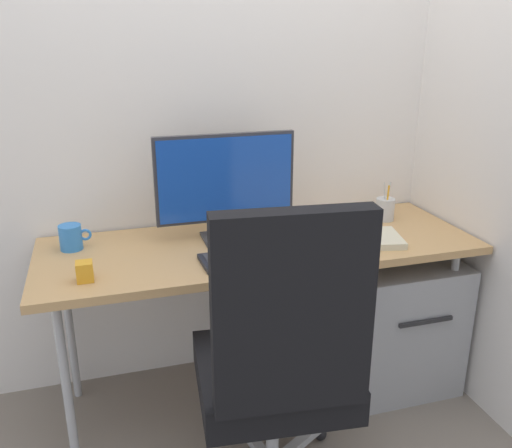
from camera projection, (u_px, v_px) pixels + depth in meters
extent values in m
plane|color=slate|center=(260.00, 392.00, 2.37)|extent=(8.00, 8.00, 0.00)
cube|color=white|center=(237.00, 55.00, 2.20)|extent=(3.11, 0.04, 2.80)
cube|color=white|center=(510.00, 57.00, 1.96)|extent=(0.04, 2.01, 2.80)
cube|color=tan|center=(260.00, 246.00, 2.14)|extent=(1.70, 0.60, 0.03)
cylinder|color=#B2B5BA|center=(66.00, 386.00, 1.86)|extent=(0.03, 0.03, 0.67)
cylinder|color=#B2B5BA|center=(448.00, 323.00, 2.27)|extent=(0.03, 0.03, 0.67)
cylinder|color=#B2B5BA|center=(70.00, 326.00, 2.24)|extent=(0.03, 0.03, 0.67)
cylinder|color=#B2B5BA|center=(395.00, 281.00, 2.65)|extent=(0.03, 0.03, 0.67)
sphere|color=black|center=(320.00, 434.00, 2.09)|extent=(0.05, 0.05, 0.05)
cube|color=#B2B5BA|center=(297.00, 444.00, 1.98)|extent=(0.26, 0.17, 0.03)
sphere|color=black|center=(236.00, 426.00, 2.13)|extent=(0.05, 0.05, 0.05)
cube|color=#B2B5BA|center=(253.00, 440.00, 2.00)|extent=(0.09, 0.28, 0.03)
cylinder|color=#B2B5BA|center=(272.00, 427.00, 1.83)|extent=(0.04, 0.04, 0.30)
cube|color=black|center=(273.00, 375.00, 1.76)|extent=(0.53, 0.50, 0.12)
cube|color=black|center=(293.00, 314.00, 1.44)|extent=(0.44, 0.11, 0.58)
cube|color=#9EA0A5|center=(388.00, 315.00, 2.43)|extent=(0.47, 0.55, 0.58)
cube|color=#262628|center=(426.00, 322.00, 2.14)|extent=(0.24, 0.01, 0.02)
cube|color=#333338|center=(227.00, 237.00, 2.17)|extent=(0.19, 0.15, 0.01)
cube|color=#333338|center=(226.00, 226.00, 2.16)|extent=(0.04, 0.02, 0.08)
cube|color=#333338|center=(225.00, 178.00, 2.10)|extent=(0.55, 0.02, 0.34)
cube|color=#1947B2|center=(226.00, 179.00, 2.08)|extent=(0.53, 0.01, 0.32)
cube|color=black|center=(261.00, 256.00, 1.98)|extent=(0.45, 0.18, 0.02)
cube|color=#333338|center=(261.00, 254.00, 1.98)|extent=(0.41, 0.15, 0.00)
ellipsoid|color=black|center=(337.00, 241.00, 2.10)|extent=(0.07, 0.10, 0.03)
cylinder|color=silver|center=(385.00, 209.00, 2.37)|extent=(0.08, 0.08, 0.10)
cylinder|color=silver|center=(385.00, 196.00, 2.35)|extent=(0.02, 0.01, 0.12)
cylinder|color=silver|center=(388.00, 196.00, 2.35)|extent=(0.02, 0.01, 0.12)
torus|color=#337FD8|center=(385.00, 207.00, 2.37)|extent=(0.03, 0.04, 0.01)
cylinder|color=orange|center=(387.00, 200.00, 2.34)|extent=(0.01, 0.02, 0.13)
cube|color=beige|center=(386.00, 238.00, 2.14)|extent=(0.14, 0.22, 0.03)
cylinder|color=#337FD8|center=(71.00, 237.00, 2.05)|extent=(0.08, 0.08, 0.10)
torus|color=#337FD8|center=(85.00, 235.00, 2.06)|extent=(0.05, 0.01, 0.05)
cube|color=orange|center=(85.00, 271.00, 1.79)|extent=(0.05, 0.05, 0.07)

